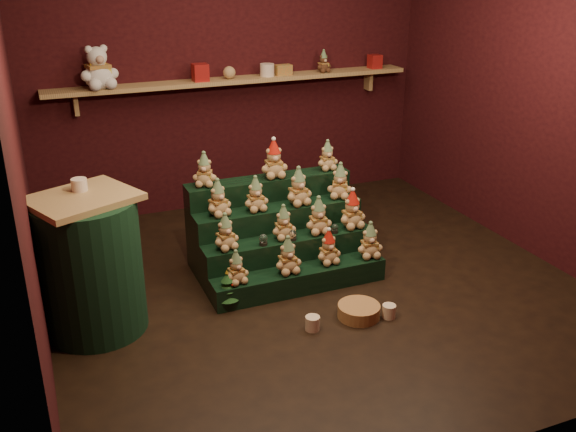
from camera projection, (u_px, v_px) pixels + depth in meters
name	position (u px, v px, depth m)	size (l,w,h in m)	color
ground	(315.00, 285.00, 5.09)	(4.00, 4.00, 0.00)	black
back_wall	(230.00, 67.00, 6.31)	(4.00, 0.10, 2.80)	black
front_wall	(514.00, 210.00, 2.81)	(4.00, 0.10, 2.80)	black
left_wall	(7.00, 141.00, 3.84)	(0.10, 4.00, 2.80)	black
right_wall	(543.00, 89.00, 5.28)	(0.10, 4.00, 2.80)	black
back_shelf	(236.00, 81.00, 6.20)	(3.60, 0.26, 0.24)	tan
riser_tier_front	(300.00, 280.00, 4.98)	(1.40, 0.22, 0.18)	black
riser_tier_midfront	(289.00, 258.00, 5.13)	(1.40, 0.22, 0.36)	black
riser_tier_midback	(279.00, 237.00, 5.29)	(1.40, 0.22, 0.54)	black
riser_tier_back	(269.00, 217.00, 5.44)	(1.40, 0.22, 0.72)	black
teddy_0	(236.00, 267.00, 4.70)	(0.18, 0.16, 0.25)	tan
teddy_1	(288.00, 255.00, 4.85)	(0.21, 0.19, 0.29)	tan
teddy_2	(328.00, 247.00, 5.00)	(0.20, 0.18, 0.27)	tan
teddy_3	(370.00, 240.00, 5.10)	(0.21, 0.19, 0.29)	tan
teddy_4	(225.00, 232.00, 4.82)	(0.20, 0.18, 0.28)	tan
teddy_5	(283.00, 222.00, 5.00)	(0.19, 0.17, 0.27)	tan
teddy_6	(318.00, 215.00, 5.09)	(0.21, 0.19, 0.30)	tan
teddy_7	(352.00, 209.00, 5.19)	(0.22, 0.20, 0.31)	tan
teddy_8	(218.00, 198.00, 4.96)	(0.21, 0.19, 0.29)	tan
teddy_9	(256.00, 194.00, 5.06)	(0.20, 0.18, 0.28)	tan
teddy_10	(298.00, 186.00, 5.17)	(0.22, 0.20, 0.31)	tan
teddy_11	(340.00, 181.00, 5.32)	(0.21, 0.19, 0.29)	tan
teddy_12	(204.00, 169.00, 5.07)	(0.19, 0.17, 0.27)	tan
teddy_13	(274.00, 159.00, 5.25)	(0.22, 0.20, 0.31)	tan
teddy_14	(327.00, 155.00, 5.45)	(0.18, 0.16, 0.25)	tan
snow_globe_a	(263.00, 240.00, 4.91)	(0.07, 0.07, 0.09)	black
snow_globe_b	(293.00, 235.00, 5.00)	(0.06, 0.06, 0.09)	black
snow_globe_c	(335.00, 228.00, 5.13)	(0.06, 0.06, 0.08)	black
side_table	(91.00, 265.00, 4.33)	(0.81, 0.75, 0.99)	tan
table_ornament	(79.00, 185.00, 4.21)	(0.10, 0.10, 0.08)	beige
mini_christmas_tree	(227.00, 290.00, 4.71)	(0.18, 0.18, 0.31)	#463219
mug_left	(313.00, 323.00, 4.47)	(0.10, 0.10, 0.10)	beige
mug_right	(389.00, 311.00, 4.62)	(0.10, 0.10, 0.10)	beige
wicker_basket	(359.00, 311.00, 4.63)	(0.31, 0.31, 0.10)	#A77543
white_bear	(97.00, 62.00, 5.62)	(0.34, 0.30, 0.47)	white
brown_bear	(324.00, 61.00, 6.44)	(0.15, 0.14, 0.22)	#472A17
gift_tin_red_a	(200.00, 72.00, 6.01)	(0.14, 0.14, 0.16)	#A81C19
gift_tin_cream	(267.00, 70.00, 6.26)	(0.14, 0.14, 0.12)	beige
gift_tin_red_b	(375.00, 61.00, 6.68)	(0.12, 0.12, 0.14)	#A81C19
shelf_plush_ball	(229.00, 73.00, 6.12)	(0.12, 0.12, 0.12)	tan
scarf_gift_box	(283.00, 70.00, 6.32)	(0.16, 0.10, 0.10)	#C8551C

